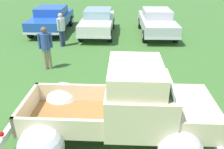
{
  "coord_description": "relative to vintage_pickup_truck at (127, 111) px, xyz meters",
  "views": [
    {
      "loc": [
        0.2,
        -4.43,
        3.82
      ],
      "look_at": [
        0.0,
        1.29,
        1.06
      ],
      "focal_mm": 37.15,
      "sensor_mm": 36.0,
      "label": 1
    }
  ],
  "objects": [
    {
      "name": "show_car_2",
      "position": [
        1.92,
        9.04,
        0.03
      ],
      "size": [
        1.88,
        4.62,
        1.43
      ],
      "rotation": [
        0.0,
        0.0,
        -1.56
      ],
      "color": "black",
      "rests_on": "ground"
    },
    {
      "name": "show_car_1",
      "position": [
        -1.48,
        8.99,
        0.02
      ],
      "size": [
        1.85,
        4.43,
        1.43
      ],
      "rotation": [
        0.0,
        0.0,
        -1.59
      ],
      "color": "black",
      "rests_on": "ground"
    },
    {
      "name": "spectator_2",
      "position": [
        -3.08,
        6.73,
        0.18
      ],
      "size": [
        0.46,
        0.51,
        1.65
      ],
      "rotation": [
        0.0,
        0.0,
        2.65
      ],
      "color": "navy",
      "rests_on": "ground"
    },
    {
      "name": "ground_plane",
      "position": [
        -0.39,
        0.01,
        -0.76
      ],
      "size": [
        80.0,
        80.0,
        0.0
      ],
      "primitive_type": "plane",
      "color": "#3D6B2D"
    },
    {
      "name": "vintage_pickup_truck",
      "position": [
        0.0,
        0.0,
        0.0
      ],
      "size": [
        4.65,
        2.82,
        1.96
      ],
      "rotation": [
        0.0,
        0.0,
        -0.01
      ],
      "color": "black",
      "rests_on": "ground"
    },
    {
      "name": "show_car_0",
      "position": [
        -4.36,
        9.58,
        0.03
      ],
      "size": [
        1.98,
        4.42,
        1.43
      ],
      "rotation": [
        0.0,
        0.0,
        -1.57
      ],
      "color": "black",
      "rests_on": "ground"
    },
    {
      "name": "spectator_1",
      "position": [
        -3.02,
        3.92,
        0.21
      ],
      "size": [
        0.52,
        0.45,
        1.69
      ],
      "rotation": [
        0.0,
        0.0,
        5.11
      ],
      "color": "gray",
      "rests_on": "ground"
    }
  ]
}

